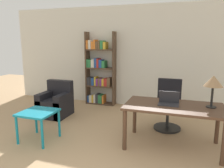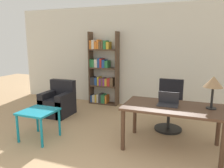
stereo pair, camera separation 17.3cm
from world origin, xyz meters
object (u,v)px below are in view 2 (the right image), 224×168
Objects in this scene: office_chair at (169,107)px; armchair at (58,103)px; side_table_blue at (39,115)px; bookshelf at (102,72)px; laptop at (168,102)px; desk at (173,112)px; table_lamp at (213,83)px.

armchair is at bearing -178.24° from office_chair.
side_table_blue is 0.29× the size of bookshelf.
desk is at bearing -18.24° from laptop.
side_table_blue is at bearing -93.19° from bookshelf.
bookshelf reaches higher than side_table_blue.
armchair is at bearing 110.34° from side_table_blue.
office_chair is at bearing 99.54° from desk.
table_lamp is at bearing -11.28° from armchair.
laptop is at bearing -86.13° from office_chair.
office_chair is at bearing 93.87° from laptop.
office_chair is at bearing 133.70° from table_lamp.
laptop is (-0.08, 0.03, 0.14)m from desk.
desk is at bearing -171.83° from table_lamp.
side_table_blue is at bearing -167.11° from desk.
desk is 2.71× the size of side_table_blue.
office_chair is 2.53m from side_table_blue.
armchair is (-2.62, -0.08, -0.16)m from office_chair.
table_lamp is at bearing -46.30° from office_chair.
table_lamp is 0.26× the size of bookshelf.
table_lamp is at bearing 8.17° from desk.
bookshelf reaches higher than desk.
side_table_blue is at bearing -165.94° from laptop.
table_lamp is 3.00m from side_table_blue.
table_lamp is 1.24m from office_chair.
laptop is 0.33× the size of office_chair.
bookshelf is at bearing 144.61° from table_lamp.
side_table_blue is 0.71× the size of armchair.
bookshelf is at bearing 136.82° from desk.
office_chair is 1.22× the size of armchair.
laptop is 2.81m from armchair.
office_chair is at bearing 1.76° from armchair.
desk is 0.77m from table_lamp.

